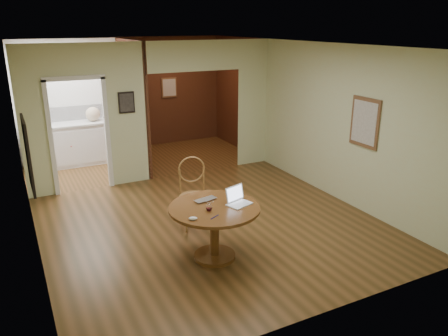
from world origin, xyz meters
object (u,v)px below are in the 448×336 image
chair (193,188)px  closed_laptop (207,201)px  open_laptop (237,199)px  dining_table (214,220)px

chair → closed_laptop: 0.90m
chair → open_laptop: size_ratio=3.00×
dining_table → chair: chair is taller
dining_table → chair: bearing=81.9°
dining_table → open_laptop: size_ratio=3.30×
chair → dining_table: bearing=-86.6°
open_laptop → closed_laptop: 0.40m
chair → closed_laptop: (-0.16, -0.88, 0.16)m
dining_table → open_laptop: open_laptop is taller
open_laptop → chair: bearing=80.6°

